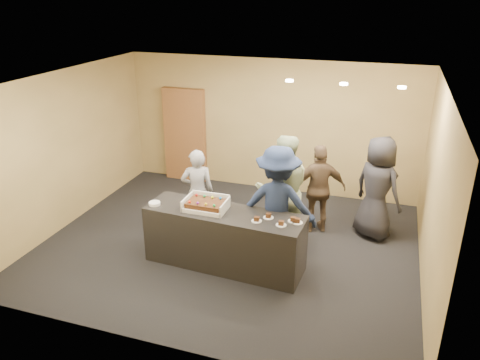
{
  "coord_description": "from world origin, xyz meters",
  "views": [
    {
      "loc": [
        2.29,
        -6.39,
        3.97
      ],
      "look_at": [
        0.19,
        0.0,
        1.18
      ],
      "focal_mm": 35.0,
      "sensor_mm": 36.0,
      "label": 1
    }
  ],
  "objects_px": {
    "storage_cabinet": "(185,135)",
    "person_navy_man": "(277,204)",
    "person_dark_suit": "(377,188)",
    "person_server_grey": "(198,192)",
    "person_brown_extra": "(319,189)",
    "plate_stack": "(155,203)",
    "serving_counter": "(224,239)",
    "person_sage_man": "(283,190)",
    "cake_box": "(206,206)",
    "sheet_cake": "(206,203)"
  },
  "relations": [
    {
      "from": "sheet_cake",
      "to": "plate_stack",
      "type": "xyz_separation_m",
      "value": [
        -0.8,
        -0.1,
        -0.08
      ]
    },
    {
      "from": "storage_cabinet",
      "to": "person_sage_man",
      "type": "relative_size",
      "value": 1.09
    },
    {
      "from": "person_navy_man",
      "to": "person_brown_extra",
      "type": "xyz_separation_m",
      "value": [
        0.46,
        1.1,
        -0.14
      ]
    },
    {
      "from": "person_server_grey",
      "to": "person_dark_suit",
      "type": "distance_m",
      "value": 3.0
    },
    {
      "from": "storage_cabinet",
      "to": "sheet_cake",
      "type": "xyz_separation_m",
      "value": [
        1.71,
        -3.01,
        -0.01
      ]
    },
    {
      "from": "person_server_grey",
      "to": "storage_cabinet",
      "type": "bearing_deg",
      "value": -84.6
    },
    {
      "from": "serving_counter",
      "to": "person_brown_extra",
      "type": "distance_m",
      "value": 1.96
    },
    {
      "from": "cake_box",
      "to": "person_navy_man",
      "type": "distance_m",
      "value": 1.07
    },
    {
      "from": "person_dark_suit",
      "to": "plate_stack",
      "type": "bearing_deg",
      "value": 63.87
    },
    {
      "from": "person_sage_man",
      "to": "storage_cabinet",
      "type": "bearing_deg",
      "value": -58.54
    },
    {
      "from": "plate_stack",
      "to": "sheet_cake",
      "type": "bearing_deg",
      "value": 7.18
    },
    {
      "from": "serving_counter",
      "to": "storage_cabinet",
      "type": "xyz_separation_m",
      "value": [
        -2.0,
        3.01,
        0.56
      ]
    },
    {
      "from": "cake_box",
      "to": "person_navy_man",
      "type": "height_order",
      "value": "person_navy_man"
    },
    {
      "from": "plate_stack",
      "to": "cake_box",
      "type": "bearing_deg",
      "value": 8.8
    },
    {
      "from": "sheet_cake",
      "to": "person_sage_man",
      "type": "height_order",
      "value": "person_sage_man"
    },
    {
      "from": "storage_cabinet",
      "to": "person_navy_man",
      "type": "height_order",
      "value": "storage_cabinet"
    },
    {
      "from": "serving_counter",
      "to": "cake_box",
      "type": "relative_size",
      "value": 3.83
    },
    {
      "from": "serving_counter",
      "to": "person_brown_extra",
      "type": "height_order",
      "value": "person_brown_extra"
    },
    {
      "from": "person_sage_man",
      "to": "cake_box",
      "type": "bearing_deg",
      "value": 24.37
    },
    {
      "from": "person_server_grey",
      "to": "serving_counter",
      "type": "bearing_deg",
      "value": 109.25
    },
    {
      "from": "storage_cabinet",
      "to": "sheet_cake",
      "type": "bearing_deg",
      "value": -60.42
    },
    {
      "from": "person_navy_man",
      "to": "person_dark_suit",
      "type": "distance_m",
      "value": 1.85
    },
    {
      "from": "cake_box",
      "to": "person_brown_extra",
      "type": "relative_size",
      "value": 0.4
    },
    {
      "from": "serving_counter",
      "to": "plate_stack",
      "type": "height_order",
      "value": "plate_stack"
    },
    {
      "from": "cake_box",
      "to": "sheet_cake",
      "type": "xyz_separation_m",
      "value": [
        -0.0,
        -0.02,
        0.05
      ]
    },
    {
      "from": "person_sage_man",
      "to": "person_brown_extra",
      "type": "xyz_separation_m",
      "value": [
        0.5,
        0.57,
        -0.15
      ]
    },
    {
      "from": "sheet_cake",
      "to": "person_brown_extra",
      "type": "relative_size",
      "value": 0.34
    },
    {
      "from": "person_navy_man",
      "to": "person_dark_suit",
      "type": "xyz_separation_m",
      "value": [
        1.4,
        1.21,
        -0.04
      ]
    },
    {
      "from": "plate_stack",
      "to": "person_server_grey",
      "type": "bearing_deg",
      "value": 72.4
    },
    {
      "from": "person_sage_man",
      "to": "person_server_grey",
      "type": "bearing_deg",
      "value": -15.78
    },
    {
      "from": "serving_counter",
      "to": "person_dark_suit",
      "type": "distance_m",
      "value": 2.71
    },
    {
      "from": "person_navy_man",
      "to": "person_brown_extra",
      "type": "distance_m",
      "value": 1.2
    },
    {
      "from": "person_brown_extra",
      "to": "person_server_grey",
      "type": "bearing_deg",
      "value": -2.26
    },
    {
      "from": "person_sage_man",
      "to": "plate_stack",
      "type": "bearing_deg",
      "value": 10.71
    },
    {
      "from": "sheet_cake",
      "to": "person_dark_suit",
      "type": "height_order",
      "value": "person_dark_suit"
    },
    {
      "from": "sheet_cake",
      "to": "serving_counter",
      "type": "bearing_deg",
      "value": 0.0
    },
    {
      "from": "plate_stack",
      "to": "person_sage_man",
      "type": "xyz_separation_m",
      "value": [
        1.74,
        1.08,
        0.01
      ]
    },
    {
      "from": "plate_stack",
      "to": "serving_counter",
      "type": "bearing_deg",
      "value": 5.3
    },
    {
      "from": "cake_box",
      "to": "sheet_cake",
      "type": "distance_m",
      "value": 0.06
    },
    {
      "from": "sheet_cake",
      "to": "plate_stack",
      "type": "height_order",
      "value": "sheet_cake"
    },
    {
      "from": "serving_counter",
      "to": "person_dark_suit",
      "type": "relative_size",
      "value": 1.36
    },
    {
      "from": "person_navy_man",
      "to": "sheet_cake",
      "type": "bearing_deg",
      "value": 19.62
    },
    {
      "from": "cake_box",
      "to": "person_server_grey",
      "type": "height_order",
      "value": "person_server_grey"
    },
    {
      "from": "sheet_cake",
      "to": "person_navy_man",
      "type": "xyz_separation_m",
      "value": [
        0.98,
        0.45,
        -0.07
      ]
    },
    {
      "from": "storage_cabinet",
      "to": "person_server_grey",
      "type": "bearing_deg",
      "value": -60.85
    },
    {
      "from": "person_brown_extra",
      "to": "person_dark_suit",
      "type": "xyz_separation_m",
      "value": [
        0.94,
        0.11,
        0.1
      ]
    },
    {
      "from": "person_server_grey",
      "to": "person_brown_extra",
      "type": "distance_m",
      "value": 2.07
    },
    {
      "from": "serving_counter",
      "to": "storage_cabinet",
      "type": "relative_size",
      "value": 1.19
    },
    {
      "from": "plate_stack",
      "to": "person_server_grey",
      "type": "height_order",
      "value": "person_server_grey"
    },
    {
      "from": "serving_counter",
      "to": "person_sage_man",
      "type": "relative_size",
      "value": 1.29
    }
  ]
}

